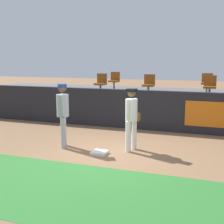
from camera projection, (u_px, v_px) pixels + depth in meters
The scene contains 12 objects.
ground_plane at pixel (110, 155), 8.21m from camera, with size 60.00×60.00×0.00m, color #846042.
grass_foreground_strip at pixel (68, 189), 6.02m from camera, with size 18.00×2.80×0.01m, color #2D722D.
first_base at pixel (100, 153), 8.26m from camera, with size 0.40×0.40×0.08m, color white.
player_fielder_home at pixel (132, 115), 8.43m from camera, with size 0.44×0.52×1.75m.
player_runner_visitor at pixel (63, 111), 8.79m from camera, with size 0.48×0.48×1.85m.
field_wall at pixel (141, 110), 11.11m from camera, with size 18.00×0.26×1.44m.
bleacher_platform at pixel (155, 105), 13.53m from camera, with size 18.00×4.80×1.10m, color #59595E.
seat_back_left at pixel (114, 80), 14.70m from camera, with size 0.45×0.44×0.84m.
seat_front_center at pixel (149, 84), 12.32m from camera, with size 0.45×0.44×0.84m.
seat_front_left at pixel (101, 82), 13.02m from camera, with size 0.44×0.44×0.84m.
seat_front_right at pixel (210, 85), 11.53m from camera, with size 0.46×0.44×0.84m.
seat_back_right at pixel (207, 82), 13.26m from camera, with size 0.47×0.44×0.84m.
Camera 1 is at (2.74, -7.39, 2.55)m, focal length 48.69 mm.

